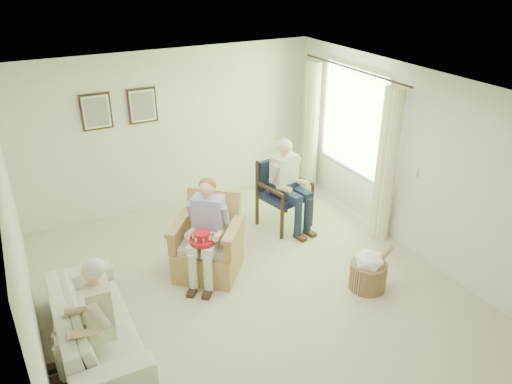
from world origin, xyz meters
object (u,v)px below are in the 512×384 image
person_dark (288,179)px  hatbox (369,270)px  wicker_armchair (207,249)px  red_hat (202,238)px  sofa (95,322)px  wood_armchair (282,190)px  person_wicker (210,224)px  person_sofa (96,312)px

person_dark → hatbox: size_ratio=2.04×
wicker_armchair → hatbox: size_ratio=1.54×
red_hat → person_dark: bearing=25.3°
hatbox → sofa: bearing=170.3°
sofa → red_hat: (1.46, 0.45, 0.41)m
wood_armchair → red_hat: (-1.72, -0.99, 0.13)m
wood_armchair → hatbox: 2.03m
wicker_armchair → person_wicker: (-0.00, -0.14, 0.46)m
person_wicker → person_sofa: 1.90m
person_dark → person_sofa: size_ratio=1.12×
wood_armchair → person_wicker: (-1.56, -0.84, 0.22)m
wicker_armchair → wood_armchair: 1.72m
wood_armchair → sofa: wood_armchair is taller
red_hat → wicker_armchair: bearing=60.1°
person_sofa → red_hat: person_sofa is taller
person_wicker → person_dark: (1.56, 0.67, 0.04)m
sofa → person_wicker: size_ratio=1.49×
person_sofa → sofa: bearing=-175.4°
person_sofa → red_hat: (1.46, 0.83, -0.00)m
person_wicker → red_hat: 0.24m
sofa → person_wicker: person_wicker is taller
sofa → wood_armchair: bearing=-65.7°
person_wicker → person_sofa: bearing=-109.7°
person_dark → person_sofa: person_dark is taller
sofa → person_sofa: 0.56m
wood_armchair → person_sofa: 3.67m
person_wicker → sofa: bearing=-120.4°
sofa → person_sofa: person_sofa is taller
hatbox → red_hat: bearing=151.1°
person_wicker → wicker_armchair: bearing=129.4°
red_hat → hatbox: bearing=-28.9°
wicker_armchair → hatbox: bearing=1.6°
wicker_armchair → person_dark: size_ratio=0.76×
sofa → person_dark: size_ratio=1.44×
person_wicker → hatbox: bearing=4.7°
person_sofa → red_hat: bearing=124.1°
sofa → wicker_armchair: bearing=-65.6°
wood_armchair → red_hat: wood_armchair is taller
person_dark → sofa: bearing=-170.2°
wood_armchair → sofa: bearing=-167.6°
sofa → person_wicker: bearing=-69.8°
person_wicker → red_hat: (-0.16, -0.15, -0.09)m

